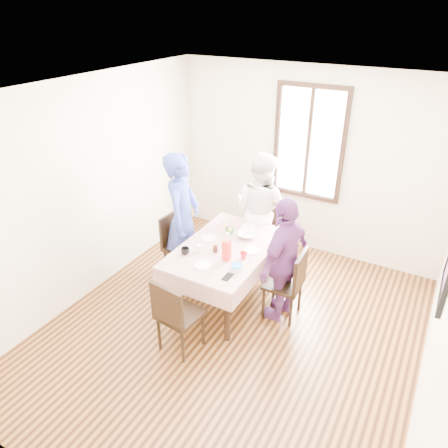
{
  "coord_description": "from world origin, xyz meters",
  "views": [
    {
      "loc": [
        1.75,
        -3.32,
        3.42
      ],
      "look_at": [
        -0.37,
        0.46,
        1.1
      ],
      "focal_mm": 33.75,
      "sensor_mm": 36.0,
      "label": 1
    }
  ],
  "objects": [
    {
      "name": "ground",
      "position": [
        0.0,
        0.0,
        0.0
      ],
      "size": [
        4.5,
        4.5,
        0.0
      ],
      "primitive_type": "plane",
      "color": "black",
      "rests_on": "ground"
    },
    {
      "name": "back_wall",
      "position": [
        0.0,
        2.25,
        1.35
      ],
      "size": [
        4.0,
        0.0,
        4.0
      ],
      "primitive_type": "plane",
      "rotation": [
        1.57,
        0.0,
        0.0
      ],
      "color": "beige",
      "rests_on": "ground"
    },
    {
      "name": "window_frame",
      "position": [
        0.0,
        2.23,
        1.65
      ],
      "size": [
        1.02,
        0.06,
        1.62
      ],
      "primitive_type": "cube",
      "color": "black",
      "rests_on": "back_wall"
    },
    {
      "name": "window_pane",
      "position": [
        0.0,
        2.24,
        1.65
      ],
      "size": [
        0.9,
        0.02,
        1.5
      ],
      "primitive_type": "cube",
      "color": "white",
      "rests_on": "back_wall"
    },
    {
      "name": "dining_table",
      "position": [
        -0.37,
        0.51,
        0.38
      ],
      "size": [
        0.9,
        1.47,
        0.75
      ],
      "primitive_type": "cube",
      "color": "black",
      "rests_on": "ground"
    },
    {
      "name": "tablecloth",
      "position": [
        -0.37,
        0.51,
        0.76
      ],
      "size": [
        1.02,
        1.59,
        0.01
      ],
      "primitive_type": "cube",
      "color": "#5B090A",
      "rests_on": "dining_table"
    },
    {
      "name": "chair_left",
      "position": [
        -1.12,
        0.65,
        0.46
      ],
      "size": [
        0.45,
        0.45,
        0.91
      ],
      "primitive_type": "cube",
      "rotation": [
        0.0,
        0.0,
        -1.65
      ],
      "color": "black",
      "rests_on": "ground"
    },
    {
      "name": "chair_right",
      "position": [
        0.38,
        0.56,
        0.46
      ],
      "size": [
        0.44,
        0.44,
        0.91
      ],
      "primitive_type": "cube",
      "rotation": [
        0.0,
        0.0,
        1.62
      ],
      "color": "black",
      "rests_on": "ground"
    },
    {
      "name": "chair_far",
      "position": [
        -0.37,
        1.52,
        0.46
      ],
      "size": [
        0.47,
        0.47,
        0.91
      ],
      "primitive_type": "cube",
      "rotation": [
        0.0,
        0.0,
        3.28
      ],
      "color": "black",
      "rests_on": "ground"
    },
    {
      "name": "chair_near",
      "position": [
        -0.37,
        -0.49,
        0.46
      ],
      "size": [
        0.47,
        0.47,
        0.91
      ],
      "primitive_type": "cube",
      "rotation": [
        0.0,
        0.0,
        -0.12
      ],
      "color": "black",
      "rests_on": "ground"
    },
    {
      "name": "person_left",
      "position": [
        -1.1,
        0.65,
        0.9
      ],
      "size": [
        0.59,
        0.75,
        1.8
      ],
      "primitive_type": "imported",
      "rotation": [
        0.0,
        0.0,
        1.84
      ],
      "color": "#2E3D94",
      "rests_on": "ground"
    },
    {
      "name": "person_far",
      "position": [
        -0.37,
        1.5,
        0.83
      ],
      "size": [
        0.91,
        0.77,
        1.66
      ],
      "primitive_type": "imported",
      "rotation": [
        0.0,
        0.0,
        2.95
      ],
      "color": "white",
      "rests_on": "ground"
    },
    {
      "name": "person_right",
      "position": [
        0.36,
        0.56,
        0.78
      ],
      "size": [
        0.52,
        0.97,
        1.57
      ],
      "primitive_type": "imported",
      "rotation": [
        0.0,
        0.0,
        -1.73
      ],
      "color": "#612D6A",
      "rests_on": "ground"
    },
    {
      "name": "mug_black",
      "position": [
        -0.71,
        0.14,
        0.8
      ],
      "size": [
        0.12,
        0.12,
        0.08
      ],
      "primitive_type": "imported",
      "rotation": [
        0.0,
        0.0,
        0.16
      ],
      "color": "black",
      "rests_on": "tablecloth"
    },
    {
      "name": "mug_flag",
      "position": [
        -0.07,
        0.39,
        0.8
      ],
      "size": [
        0.12,
        0.12,
        0.08
      ],
      "primitive_type": "imported",
      "rotation": [
        0.0,
        0.0,
        0.75
      ],
      "color": "red",
      "rests_on": "tablecloth"
    },
    {
      "name": "mug_green",
      "position": [
        -0.49,
        0.81,
        0.8
      ],
      "size": [
        0.14,
        0.14,
        0.08
      ],
      "primitive_type": "imported",
      "rotation": [
        0.0,
        0.0,
        -0.38
      ],
      "color": "#0C7226",
      "rests_on": "tablecloth"
    },
    {
      "name": "serving_bowl",
      "position": [
        -0.26,
        0.85,
        0.79
      ],
      "size": [
        0.27,
        0.27,
        0.06
      ],
      "primitive_type": "imported",
      "rotation": [
        0.0,
        0.0,
        0.18
      ],
      "color": "white",
      "rests_on": "tablecloth"
    },
    {
      "name": "juice_carton",
      "position": [
        -0.23,
        0.27,
        0.89
      ],
      "size": [
        0.08,
        0.08,
        0.25
      ],
      "primitive_type": "cube",
      "color": "red",
      "rests_on": "tablecloth"
    },
    {
      "name": "butter_tub",
      "position": [
        -0.03,
        0.13,
        0.79
      ],
      "size": [
        0.11,
        0.11,
        0.06
      ],
      "primitive_type": "cylinder",
      "color": "white",
      "rests_on": "tablecloth"
    },
    {
      "name": "jam_jar",
      "position": [
        -0.42,
        0.35,
        0.8
      ],
      "size": [
        0.06,
        0.06,
        0.08
      ],
      "primitive_type": "cylinder",
      "color": "black",
      "rests_on": "tablecloth"
    },
    {
      "name": "drinking_glass",
      "position": [
        -0.58,
        0.26,
        0.81
      ],
      "size": [
        0.06,
        0.06,
        0.09
      ],
      "primitive_type": "cylinder",
      "color": "silver",
      "rests_on": "tablecloth"
    },
    {
      "name": "smartphone",
      "position": [
        -0.05,
        -0.03,
        0.77
      ],
      "size": [
        0.08,
        0.16,
        0.01
      ],
      "primitive_type": "cube",
      "color": "black",
      "rests_on": "tablecloth"
    },
    {
      "name": "flower_vase",
      "position": [
        -0.4,
        0.6,
        0.83
      ],
      "size": [
        0.07,
        0.07,
        0.14
      ],
      "primitive_type": "cylinder",
      "color": "silver",
      "rests_on": "tablecloth"
    },
    {
      "name": "plate_left",
      "position": [
        -0.66,
        0.59,
        0.77
      ],
      "size": [
        0.2,
        0.2,
        0.01
      ],
      "primitive_type": "cylinder",
      "color": "white",
      "rests_on": "tablecloth"
    },
    {
      "name": "plate_right",
      "position": [
        -0.06,
        0.58,
        0.77
      ],
      "size": [
        0.2,
        0.2,
        0.01
      ],
      "primitive_type": "cylinder",
      "color": "white",
      "rests_on": "tablecloth"
    },
    {
      "name": "plate_far",
      "position": [
        -0.35,
        1.09,
        0.77
      ],
      "size": [
        0.2,
        0.2,
        0.01
      ],
      "primitive_type": "cylinder",
      "color": "white",
      "rests_on": "tablecloth"
    },
    {
      "name": "plate_near",
      "position": [
        -0.4,
        0.03,
        0.77
      ],
      "size": [
        0.2,
        0.2,
        0.01
      ],
      "primitive_type": "cylinder",
      "color": "white",
      "rests_on": "tablecloth"
    },
    {
      "name": "butter_lid",
      "position": [
        -0.03,
        0.13,
        0.82
      ],
      "size": [
        0.12,
        0.12,
        0.01
      ],
      "primitive_type": "cylinder",
      "color": "blue",
      "rests_on": "butter_tub"
    },
    {
      "name": "flower_bunch",
      "position": [
        -0.4,
        0.6,
        0.96
      ],
      "size": [
        0.09,
        0.09,
        0.1
      ],
      "primitive_type": null,
      "color": "yellow",
      "rests_on": "flower_vase"
    }
  ]
}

